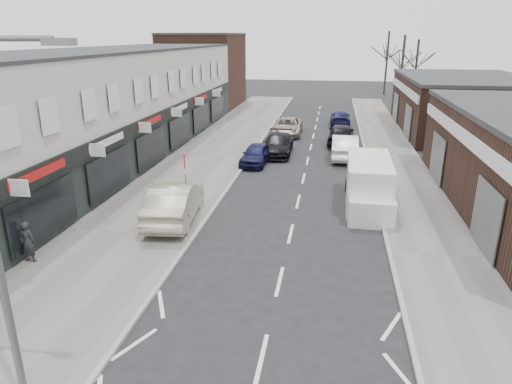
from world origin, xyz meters
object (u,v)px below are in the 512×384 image
at_px(white_van, 368,184).
at_px(parked_car_right_a, 345,147).
at_px(parked_car_right_c, 340,118).
at_px(parked_car_right_b, 341,134).
at_px(pedestrian, 28,242).
at_px(warning_sign, 186,166).
at_px(parked_car_left_a, 256,154).
at_px(parked_car_left_b, 278,144).
at_px(sedan_on_pavement, 175,202).
at_px(parked_car_left_c, 287,127).

relative_size(white_van, parked_car_right_a, 1.20).
bearing_deg(parked_car_right_c, parked_car_right_b, 89.48).
relative_size(pedestrian, parked_car_right_b, 0.33).
relative_size(warning_sign, pedestrian, 1.72).
xyz_separation_m(parked_car_left_a, parked_car_left_b, (1.06, 2.81, 0.05)).
bearing_deg(sedan_on_pavement, pedestrian, 43.85).
bearing_deg(parked_car_left_b, white_van, -59.89).
distance_m(parked_car_left_c, parked_car_right_a, 8.42).
bearing_deg(white_van, warning_sign, -165.15).
distance_m(parked_car_left_b, parked_car_left_c, 6.73).
distance_m(parked_car_left_b, parked_car_right_a, 4.64).
xyz_separation_m(parked_car_left_a, parked_car_right_c, (5.47, 14.94, -0.02)).
bearing_deg(parked_car_right_b, warning_sign, 67.05).
bearing_deg(parked_car_right_c, parked_car_left_c, 50.32).
distance_m(parked_car_left_c, parked_car_right_c, 6.97).
relative_size(warning_sign, parked_car_left_b, 0.55).
distance_m(warning_sign, parked_car_right_c, 24.76).
bearing_deg(parked_car_right_a, parked_car_left_a, 23.89).
bearing_deg(warning_sign, pedestrian, -122.42).
bearing_deg(parked_car_right_c, parked_car_left_a, 69.37).
relative_size(warning_sign, parked_car_right_b, 0.57).
bearing_deg(white_van, parked_car_right_a, 97.35).
xyz_separation_m(parked_car_left_c, parked_car_right_b, (4.40, -2.81, 0.10)).
bearing_deg(sedan_on_pavement, white_van, -163.65).
height_order(pedestrian, parked_car_right_c, pedestrian).
relative_size(white_van, parked_car_left_c, 1.16).
bearing_deg(parked_car_right_b, white_van, 97.79).
bearing_deg(parked_car_left_a, parked_car_right_a, 28.27).
xyz_separation_m(warning_sign, sedan_on_pavement, (-0.07, -1.55, -1.23)).
distance_m(pedestrian, parked_car_right_c, 31.95).
bearing_deg(parked_car_right_b, parked_car_left_a, 53.53).
distance_m(white_van, pedestrian, 15.08).
height_order(white_van, parked_car_right_b, white_van).
relative_size(parked_car_left_a, parked_car_left_b, 0.79).
relative_size(parked_car_left_b, parked_car_right_b, 1.04).
relative_size(white_van, sedan_on_pavement, 1.14).
xyz_separation_m(sedan_on_pavement, parked_car_left_a, (1.96, 10.20, -0.31)).
relative_size(white_van, parked_car_left_a, 1.51).
height_order(sedan_on_pavement, parked_car_right_a, sedan_on_pavement).
bearing_deg(sedan_on_pavement, parked_car_right_c, -113.00).
xyz_separation_m(sedan_on_pavement, parked_car_right_c, (7.43, 25.14, -0.32)).
bearing_deg(parked_car_left_b, parked_car_left_c, 89.06).
relative_size(parked_car_right_b, parked_car_right_c, 1.06).
distance_m(parked_car_left_a, parked_car_right_a, 6.21).
xyz_separation_m(pedestrian, parked_car_left_b, (6.93, 17.73, -0.19)).
relative_size(white_van, pedestrian, 3.73).
distance_m(warning_sign, parked_car_left_c, 18.48).
bearing_deg(warning_sign, white_van, 13.73).
xyz_separation_m(white_van, pedestrian, (-12.55, -8.37, -0.17)).
height_order(parked_car_left_b, parked_car_right_b, parked_car_right_b).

